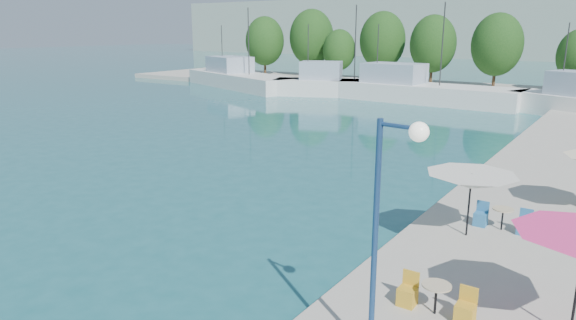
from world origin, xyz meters
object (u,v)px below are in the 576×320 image
Objects in this scene: umbrella_white at (471,181)px; trawler_01 at (239,79)px; trawler_02 at (337,86)px; trawler_03 at (415,91)px; street_lamp at (391,200)px.

trawler_01 is at bearing 137.80° from umbrella_white.
trawler_02 reaches higher than umbrella_white.
umbrella_white is (14.96, -34.77, 1.39)m from trawler_03.
trawler_03 is at bearing 113.28° from umbrella_white.
umbrella_white is at bearing -77.14° from trawler_02.
trawler_02 and trawler_03 have the same top height.
umbrella_white is (23.83, -34.23, 1.39)m from trawler_02.
street_lamp reaches higher than umbrella_white.
trawler_01 is at bearing 140.55° from street_lamp.
trawler_02 is (14.82, -0.82, 0.00)m from trawler_01.
umbrella_white is at bearing -20.84° from trawler_01.
trawler_03 is at bearing 20.69° from trawler_01.
umbrella_white is 0.58× the size of street_lamp.
umbrella_white is (38.65, -35.05, 1.39)m from trawler_01.
street_lamp is (0.48, -7.72, 1.62)m from umbrella_white.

